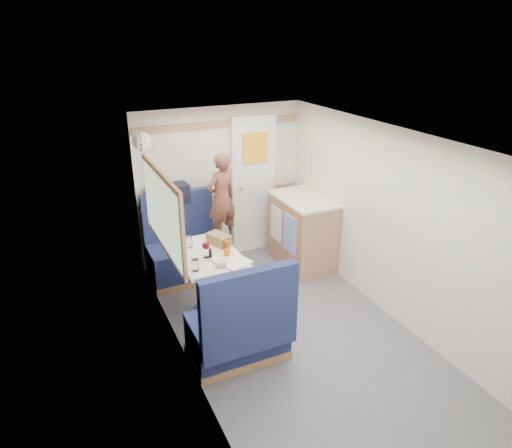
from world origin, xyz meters
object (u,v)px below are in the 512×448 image
orange_fruit (227,252)px  galley_counter (302,231)px  bench_near (240,333)px  cheese_block (221,263)px  duffel_bag (169,194)px  wine_glass (206,247)px  pepper_grinder (210,253)px  beer_glass (227,245)px  dinette_table (207,266)px  bench_far (185,255)px  tumbler_left (195,265)px  tumbler_mid (189,242)px  dome_light (142,141)px  person (221,198)px  bread_loaf (219,239)px  tray (231,261)px

orange_fruit → galley_counter: bearing=28.8°
bench_near → galley_counter: size_ratio=1.14×
galley_counter → cheese_block: galley_counter is taller
duffel_bag → wine_glass: bearing=-91.9°
duffel_bag → pepper_grinder: duffel_bag is taller
beer_glass → bench_near: bearing=-104.8°
pepper_grinder → dinette_table: bearing=91.3°
bench_far → wine_glass: (-0.04, -0.96, 0.54)m
bench_near → pepper_grinder: size_ratio=11.45×
orange_fruit → tumbler_left: 0.41m
tumbler_mid → orange_fruit: bearing=-52.6°
dome_light → person: 1.13m
cheese_block → tumbler_left: (-0.25, 0.03, 0.02)m
bench_near → bread_loaf: (0.19, 1.01, 0.47)m
bench_near → wine_glass: 0.94m
tray → beer_glass: beer_glass is taller
dome_light → person: (0.85, -0.11, -0.75)m
dinette_table → cheese_block: size_ratio=9.07×
duffel_bag → tray: (0.24, -1.40, -0.29)m
galley_counter → beer_glass: galley_counter is taller
bench_far → tray: size_ratio=2.95×
person → bread_loaf: size_ratio=4.19×
orange_fruit → cheese_block: orange_fruit is taller
bench_far → wine_glass: bearing=-92.2°
tumbler_left → wine_glass: bearing=49.1°
tumbler_left → tray: bearing=3.5°
dome_light → tumbler_mid: size_ratio=1.66×
dinette_table → galley_counter: 1.57m
bench_far → tumbler_mid: size_ratio=8.71×
dome_light → cheese_block: (0.42, -1.19, -0.99)m
tray → tumbler_mid: 0.57m
dome_light → cheese_block: dome_light is taller
tumbler_left → beer_glass: size_ratio=1.23×
person → duffel_bag: size_ratio=2.33×
duffel_bag → tumbler_left: bearing=-99.6°
dome_light → tumbler_mid: bearing=-67.6°
dinette_table → tray: (0.16, -0.28, 0.16)m
bench_far → bench_near: (0.00, -1.73, 0.00)m
galley_counter → pepper_grinder: 1.63m
person → beer_glass: 0.82m
person → bench_far: bearing=-32.8°
bench_far → tumbler_mid: bearing=-100.6°
pepper_grinder → bench_near: bearing=-90.2°
bench_far → wine_glass: bench_far is taller
pepper_grinder → tumbler_left: bearing=-138.2°
orange_fruit → cheese_block: size_ratio=0.74×
bench_far → galley_counter: bearing=-12.1°
cheese_block → wine_glass: 0.27m
duffel_bag → pepper_grinder: size_ratio=5.21×
duffel_bag → beer_glass: (0.31, -1.13, -0.25)m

